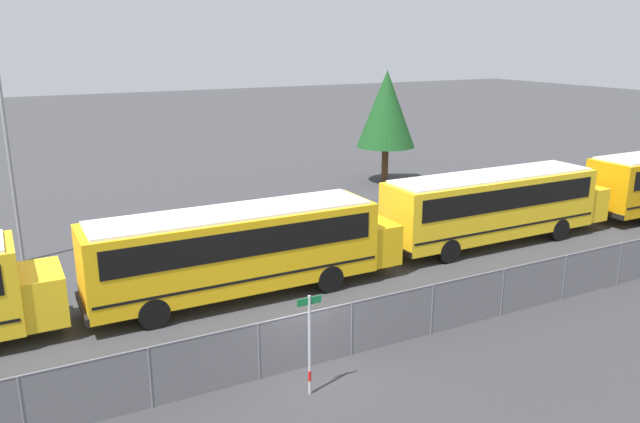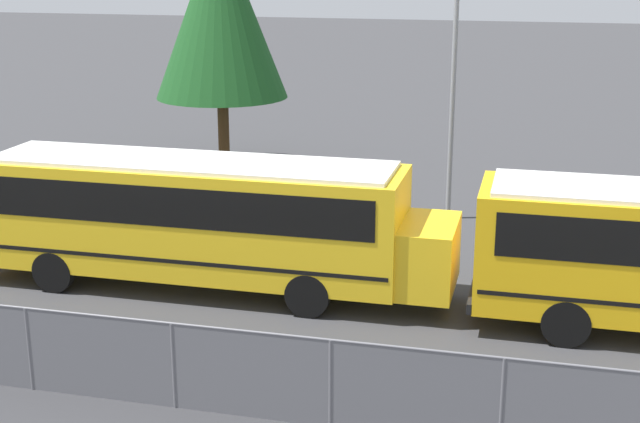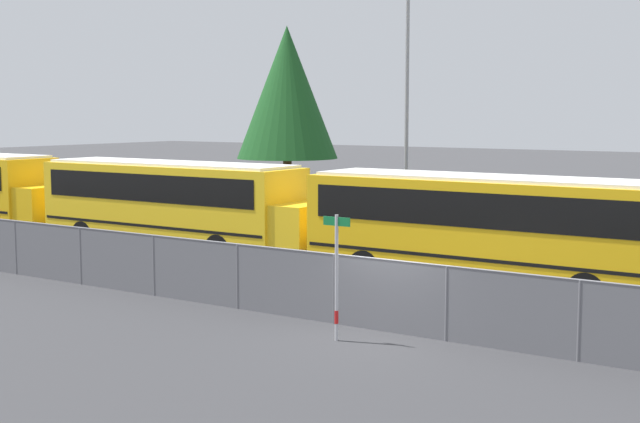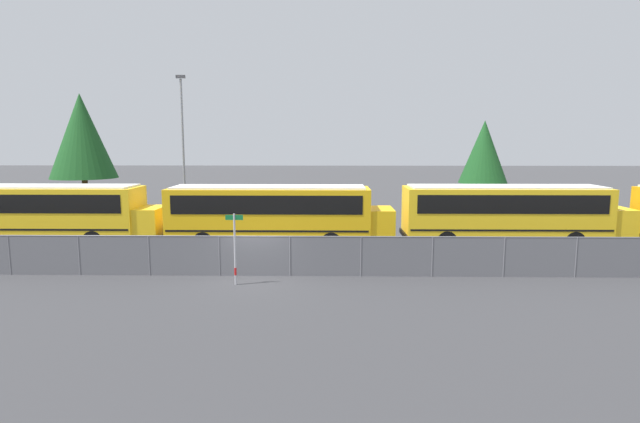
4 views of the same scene
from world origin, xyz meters
TOP-DOWN VIEW (x-y plane):
  - ground_plane at (0.00, 0.00)m, footprint 200.00×200.00m
  - road_strip at (0.00, -6.00)m, footprint 109.24×12.00m
  - fence at (-0.00, -0.00)m, footprint 75.31×0.07m
  - school_bus_1 at (-12.28, 6.02)m, footprint 12.09×2.64m
  - school_bus_2 at (0.21, 5.80)m, footprint 12.09×2.64m
  - street_sign at (-0.58, -1.34)m, footprint 0.70×0.09m
  - light_pole at (-6.89, 13.74)m, footprint 0.60×0.24m
  - tree_1 at (-16.30, 18.66)m, footprint 5.10×5.10m

SIDE VIEW (x-z plane):
  - ground_plane at x=0.00m, z-range 0.00..0.00m
  - road_strip at x=0.00m, z-range 0.00..0.01m
  - fence at x=0.00m, z-range 0.02..1.76m
  - street_sign at x=-0.58m, z-range 0.09..2.97m
  - school_bus_1 at x=-12.28m, z-range 0.32..3.66m
  - school_bus_2 at x=0.21m, z-range 0.32..3.66m
  - light_pole at x=-6.89m, z-range 0.40..10.54m
  - tree_1 at x=-16.30m, z-range 1.40..10.84m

